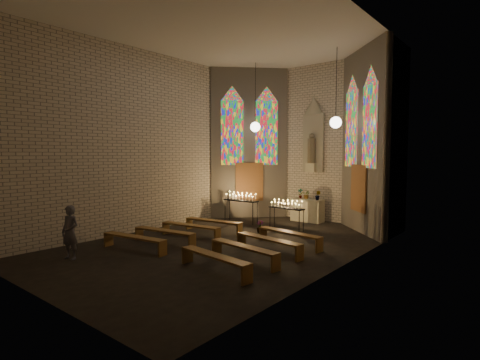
% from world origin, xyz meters
% --- Properties ---
extents(floor, '(12.00, 12.00, 0.00)m').
position_xyz_m(floor, '(0.00, 0.00, 0.00)').
color(floor, black).
rests_on(floor, ground).
extents(room, '(8.22, 12.43, 7.00)m').
position_xyz_m(room, '(-0.00, 3.37, 3.72)').
color(room, beige).
rests_on(room, ground).
extents(altar, '(1.40, 0.60, 1.00)m').
position_xyz_m(altar, '(0.00, 5.45, 0.50)').
color(altar, beige).
rests_on(altar, ground).
extents(flower_vase_left, '(0.28, 0.23, 0.45)m').
position_xyz_m(flower_vase_left, '(-0.39, 5.49, 1.22)').
color(flower_vase_left, '#4C723F').
rests_on(flower_vase_left, altar).
extents(flower_vase_center, '(0.37, 0.33, 0.38)m').
position_xyz_m(flower_vase_center, '(-0.08, 5.52, 1.19)').
color(flower_vase_center, '#4C723F').
rests_on(flower_vase_center, altar).
extents(flower_vase_right, '(0.27, 0.23, 0.43)m').
position_xyz_m(flower_vase_right, '(0.55, 5.37, 1.21)').
color(flower_vase_right, '#4C723F').
rests_on(flower_vase_right, altar).
extents(aisle_flower_pot, '(0.33, 0.33, 0.47)m').
position_xyz_m(aisle_flower_pot, '(-0.19, 2.13, 0.23)').
color(aisle_flower_pot, '#4C723F').
rests_on(aisle_flower_pot, ground).
extents(votive_stand_left, '(1.69, 0.43, 1.24)m').
position_xyz_m(votive_stand_left, '(-2.16, 3.39, 1.06)').
color(votive_stand_left, black).
rests_on(votive_stand_left, ground).
extents(votive_stand_right, '(1.54, 0.48, 1.12)m').
position_xyz_m(votive_stand_right, '(0.27, 3.26, 0.96)').
color(votive_stand_right, black).
rests_on(votive_stand_right, ground).
extents(pew_left_0, '(2.44, 0.66, 0.46)m').
position_xyz_m(pew_left_0, '(-1.70, 1.14, 0.38)').
color(pew_left_0, brown).
rests_on(pew_left_0, ground).
extents(pew_right_0, '(2.44, 0.66, 0.46)m').
position_xyz_m(pew_right_0, '(1.70, 1.14, 0.38)').
color(pew_right_0, brown).
rests_on(pew_right_0, ground).
extents(pew_left_1, '(2.44, 0.66, 0.46)m').
position_xyz_m(pew_left_1, '(-1.70, -0.06, 0.38)').
color(pew_left_1, brown).
rests_on(pew_left_1, ground).
extents(pew_right_1, '(2.44, 0.66, 0.46)m').
position_xyz_m(pew_right_1, '(1.70, -0.06, 0.38)').
color(pew_right_1, brown).
rests_on(pew_right_1, ground).
extents(pew_left_2, '(2.44, 0.66, 0.46)m').
position_xyz_m(pew_left_2, '(-1.70, -1.26, 0.38)').
color(pew_left_2, brown).
rests_on(pew_left_2, ground).
extents(pew_right_2, '(2.44, 0.66, 0.46)m').
position_xyz_m(pew_right_2, '(1.70, -1.26, 0.38)').
color(pew_right_2, brown).
rests_on(pew_right_2, ground).
extents(pew_left_3, '(2.44, 0.66, 0.46)m').
position_xyz_m(pew_left_3, '(-1.70, -2.46, 0.38)').
color(pew_left_3, brown).
rests_on(pew_left_3, ground).
extents(pew_right_3, '(2.44, 0.66, 0.46)m').
position_xyz_m(pew_right_3, '(1.70, -2.46, 0.38)').
color(pew_right_3, brown).
rests_on(pew_right_3, ground).
extents(visitor, '(0.64, 0.51, 1.54)m').
position_xyz_m(visitor, '(-2.35, -4.14, 0.77)').
color(visitor, '#4B4A54').
rests_on(visitor, ground).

